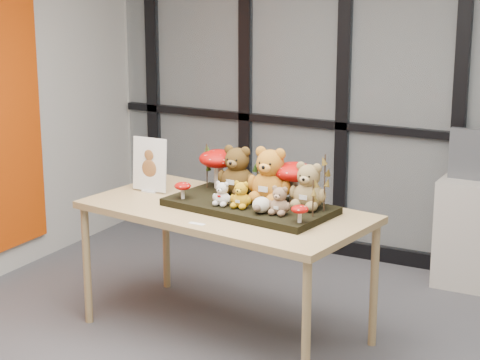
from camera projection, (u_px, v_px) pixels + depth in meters
The scene contains 23 objects.
room_shell at pixel (247, 92), 4.26m from camera, with size 5.00×5.00×5.00m.
glass_partition at pixel (400, 82), 6.44m from camera, with size 4.90×0.06×2.78m.
display_table at pixel (226, 219), 5.34m from camera, with size 1.87×1.12×0.83m.
diorama_tray at pixel (250, 206), 5.29m from camera, with size 1.01×0.51×0.04m, color black.
bear_pooh_yellow at pixel (270, 172), 5.26m from camera, with size 0.29×0.26×0.37m, color #B9701D, non-canonical shape.
bear_brown_medium at pixel (237, 167), 5.45m from camera, with size 0.26×0.23×0.34m, color #493211, non-canonical shape.
bear_tan_back at pixel (309, 183), 5.14m from camera, with size 0.23×0.21×0.31m, color olive, non-canonical shape.
bear_small_yellow at pixel (241, 193), 5.16m from camera, with size 0.14×0.12×0.18m, color #D09512, non-canonical shape.
bear_white_bow at pixel (222, 192), 5.21m from camera, with size 0.12×0.11×0.16m, color silver, non-canonical shape.
bear_beige_small at pixel (280, 199), 5.03m from camera, with size 0.14×0.13×0.19m, color #89674B, non-canonical shape.
plush_cream_hedgehog at pixel (261, 204), 5.06m from camera, with size 0.08×0.07×0.11m, color beige, non-canonical shape.
mushroom_back_left at pixel (219, 167), 5.59m from camera, with size 0.25×0.25×0.28m, color #980704, non-canonical shape.
mushroom_back_right at pixel (294, 181), 5.26m from camera, with size 0.25×0.25×0.27m, color #980704, non-canonical shape.
mushroom_front_left at pixel (183, 190), 5.36m from camera, with size 0.10×0.10×0.11m, color #980704, non-canonical shape.
mushroom_front_right at pixel (300, 213), 4.88m from camera, with size 0.10×0.10×0.11m, color #980704, non-canonical shape.
sprig_green_far_left at pixel (207, 166), 5.60m from camera, with size 0.05×0.05×0.29m, color #15330B, non-canonical shape.
sprig_green_mid_left at pixel (232, 171), 5.55m from camera, with size 0.05×0.05×0.25m, color #15330B, non-canonical shape.
sprig_dry_far_right at pixel (325, 183), 5.07m from camera, with size 0.05×0.05×0.34m, color brown, non-canonical shape.
sprig_dry_mid_right at pixel (313, 198), 4.98m from camera, with size 0.05×0.05×0.22m, color brown, non-canonical shape.
sprig_green_centre at pixel (257, 175), 5.46m from camera, with size 0.05×0.05×0.24m, color #15330B, non-canonical shape.
sign_holder at pixel (150, 166), 5.65m from camera, with size 0.25×0.06×0.36m.
label_card at pixel (197, 224), 5.01m from camera, with size 0.10×0.03×0.00m, color white.
cabinet at pixel (480, 235), 6.20m from camera, with size 0.59×0.35×0.79m, color #B6AEA2.
Camera 1 is at (1.96, -3.76, 2.32)m, focal length 65.00 mm.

